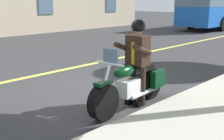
% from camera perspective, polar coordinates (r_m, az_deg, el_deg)
% --- Properties ---
extents(ground_plane, '(80.00, 80.00, 0.00)m').
position_cam_1_polar(ground_plane, '(7.14, -3.43, -3.37)').
color(ground_plane, '#333335').
extents(lane_center_stripe, '(60.00, 0.16, 0.01)m').
position_cam_1_polar(lane_center_stripe, '(8.66, -12.47, -0.57)').
color(lane_center_stripe, '#E5DB4C').
rests_on(lane_center_stripe, ground_plane).
extents(motorcycle_main, '(2.22, 0.70, 1.26)m').
position_cam_1_polar(motorcycle_main, '(5.73, 3.87, -2.97)').
color(motorcycle_main, black).
rests_on(motorcycle_main, ground_plane).
extents(rider_main, '(0.65, 0.58, 1.74)m').
position_cam_1_polar(rider_main, '(5.74, 5.04, 3.05)').
color(rider_main, black).
rests_on(rider_main, ground_plane).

